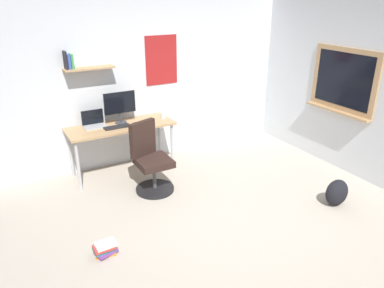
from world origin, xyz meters
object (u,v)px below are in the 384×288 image
at_px(office_chair, 151,162).
at_px(keyboard, 117,127).
at_px(coffee_mug, 163,116).
at_px(book_stack_on_floor, 105,249).
at_px(monitor_primary, 120,105).
at_px(computer_mouse, 136,123).
at_px(backpack, 337,193).
at_px(desk, 121,130).
at_px(laptop, 94,123).

distance_m(office_chair, keyboard, 0.75).
bearing_deg(coffee_mug, book_stack_on_floor, -130.90).
xyz_separation_m(monitor_primary, coffee_mug, (0.63, -0.11, -0.22)).
relative_size(monitor_primary, coffee_mug, 5.04).
relative_size(computer_mouse, backpack, 0.30).
bearing_deg(backpack, office_chair, 140.89).
bearing_deg(backpack, book_stack_on_floor, 170.28).
height_order(computer_mouse, book_stack_on_floor, computer_mouse).
relative_size(keyboard, book_stack_on_floor, 1.54).
xyz_separation_m(monitor_primary, keyboard, (-0.11, -0.16, -0.26)).
bearing_deg(computer_mouse, book_stack_on_floor, -121.63).
bearing_deg(book_stack_on_floor, computer_mouse, 58.37).
distance_m(keyboard, computer_mouse, 0.28).
xyz_separation_m(keyboard, backpack, (2.10, -2.15, -0.57)).
distance_m(desk, office_chair, 0.76).
xyz_separation_m(office_chair, monitor_primary, (-0.11, 0.79, 0.60)).
relative_size(keyboard, computer_mouse, 3.56).
bearing_deg(office_chair, book_stack_on_floor, -133.13).
bearing_deg(coffee_mug, keyboard, -176.13).
bearing_deg(coffee_mug, laptop, 170.95).
bearing_deg(desk, coffee_mug, -1.83).
relative_size(desk, office_chair, 1.61).
distance_m(office_chair, monitor_primary, 1.00).
bearing_deg(laptop, book_stack_on_floor, -104.31).
bearing_deg(desk, monitor_primary, 67.25).
xyz_separation_m(laptop, backpack, (2.36, -2.36, -0.62)).
height_order(monitor_primary, backpack, monitor_primary).
bearing_deg(laptop, backpack, -44.97).
bearing_deg(backpack, computer_mouse, 130.18).
bearing_deg(backpack, monitor_primary, 130.59).
distance_m(laptop, backpack, 3.40).
bearing_deg(office_chair, desk, 101.95).
distance_m(coffee_mug, book_stack_on_floor, 2.38).
height_order(laptop, monitor_primary, monitor_primary).
height_order(office_chair, book_stack_on_floor, office_chair).
bearing_deg(monitor_primary, desk, -112.75).
bearing_deg(backpack, desk, 132.27).
relative_size(monitor_primary, keyboard, 1.25).
bearing_deg(computer_mouse, laptop, 158.97).
distance_m(desk, monitor_primary, 0.36).
height_order(monitor_primary, keyboard, monitor_primary).
height_order(laptop, keyboard, laptop).
height_order(desk, coffee_mug, coffee_mug).
height_order(desk, office_chair, office_chair).
xyz_separation_m(desk, computer_mouse, (0.20, -0.07, 0.09)).
bearing_deg(laptop, coffee_mug, -9.05).
xyz_separation_m(monitor_primary, book_stack_on_floor, (-0.86, -1.83, -0.93)).
height_order(office_chair, computer_mouse, office_chair).
height_order(coffee_mug, backpack, coffee_mug).
bearing_deg(computer_mouse, monitor_primary, 135.57).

